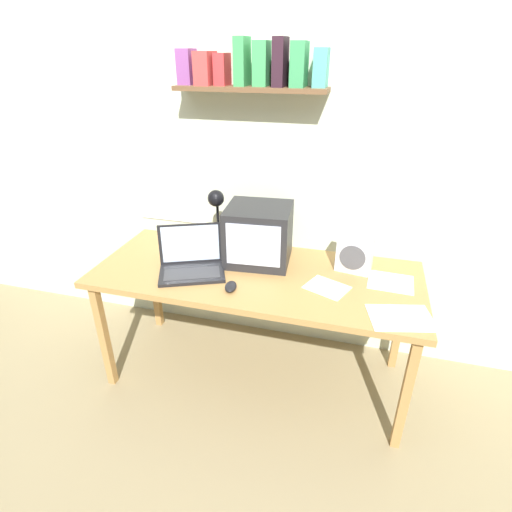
% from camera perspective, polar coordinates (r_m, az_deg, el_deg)
% --- Properties ---
extents(ground_plane, '(12.00, 12.00, 0.00)m').
position_cam_1_polar(ground_plane, '(2.68, -0.00, -16.34)').
color(ground_plane, '#91815D').
extents(back_wall, '(5.60, 0.24, 2.60)m').
position_cam_1_polar(back_wall, '(2.47, 2.98, 14.65)').
color(back_wall, beige).
rests_on(back_wall, ground_plane).
extents(corner_desk, '(1.81, 0.74, 0.75)m').
position_cam_1_polar(corner_desk, '(2.26, -0.00, -3.57)').
color(corner_desk, '#A97C44').
rests_on(corner_desk, ground_plane).
extents(crt_monitor, '(0.39, 0.37, 0.33)m').
position_cam_1_polar(crt_monitor, '(2.29, 0.39, 3.12)').
color(crt_monitor, '#232326').
rests_on(crt_monitor, corner_desk).
extents(laptop, '(0.43, 0.38, 0.25)m').
position_cam_1_polar(laptop, '(2.25, -9.21, -0.58)').
color(laptop, black).
rests_on(laptop, corner_desk).
extents(desk_lamp, '(0.13, 0.17, 0.39)m').
position_cam_1_polar(desk_lamp, '(2.39, -5.63, 6.47)').
color(desk_lamp, black).
rests_on(desk_lamp, corner_desk).
extents(juice_glass, '(0.07, 0.07, 0.12)m').
position_cam_1_polar(juice_glass, '(2.46, -11.15, 1.56)').
color(juice_glass, white).
rests_on(juice_glass, corner_desk).
extents(space_heater, '(0.20, 0.15, 0.23)m').
position_cam_1_polar(space_heater, '(2.27, 13.97, 0.65)').
color(space_heater, silver).
rests_on(space_heater, corner_desk).
extents(computer_mouse, '(0.08, 0.11, 0.03)m').
position_cam_1_polar(computer_mouse, '(2.07, -3.64, -4.38)').
color(computer_mouse, black).
rests_on(computer_mouse, corner_desk).
extents(open_notebook, '(0.24, 0.21, 0.00)m').
position_cam_1_polar(open_notebook, '(2.25, 18.68, -3.55)').
color(open_notebook, silver).
rests_on(open_notebook, corner_desk).
extents(printed_handout, '(0.26, 0.23, 0.00)m').
position_cam_1_polar(printed_handout, '(2.12, 10.08, -4.44)').
color(printed_handout, white).
rests_on(printed_handout, corner_desk).
extents(loose_paper_near_laptop, '(0.33, 0.27, 0.00)m').
position_cam_1_polar(loose_paper_near_laptop, '(1.98, 19.98, -8.28)').
color(loose_paper_near_laptop, white).
rests_on(loose_paper_near_laptop, corner_desk).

